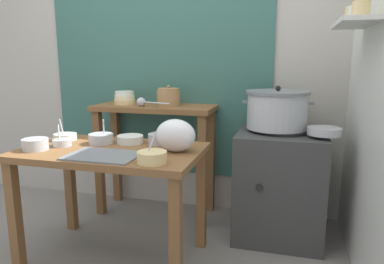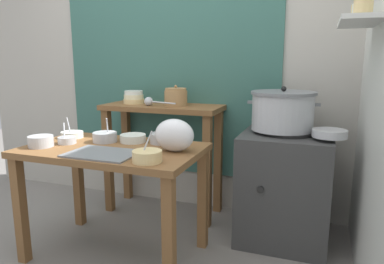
{
  "view_description": "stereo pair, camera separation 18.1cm",
  "coord_description": "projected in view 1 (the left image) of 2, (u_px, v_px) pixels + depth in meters",
  "views": [
    {
      "loc": [
        0.91,
        -1.79,
        1.24
      ],
      "look_at": [
        0.36,
        0.25,
        0.82
      ],
      "focal_mm": 33.11,
      "sensor_mm": 36.0,
      "label": 1
    },
    {
      "loc": [
        1.09,
        -1.74,
        1.24
      ],
      "look_at": [
        0.36,
        0.25,
        0.82
      ],
      "focal_mm": 33.11,
      "sensor_mm": 36.0,
      "label": 2
    }
  ],
  "objects": [
    {
      "name": "serving_tray",
      "position": [
        103.0,
        155.0,
        1.98
      ],
      "size": [
        0.4,
        0.28,
        0.01
      ],
      "primitive_type": "cube",
      "color": "slate",
      "rests_on": "prep_table"
    },
    {
      "name": "prep_bowl_3",
      "position": [
        65.0,
        136.0,
        2.39
      ],
      "size": [
        0.15,
        0.15,
        0.14
      ],
      "color": "silver",
      "rests_on": "prep_table"
    },
    {
      "name": "prep_bowl_0",
      "position": [
        101.0,
        138.0,
        2.29
      ],
      "size": [
        0.16,
        0.16,
        0.16
      ],
      "color": "#B7BABF",
      "rests_on": "prep_table"
    },
    {
      "name": "prep_bowl_5",
      "position": [
        35.0,
        144.0,
        2.12
      ],
      "size": [
        0.15,
        0.15,
        0.07
      ],
      "color": "#B7BABF",
      "rests_on": "prep_table"
    },
    {
      "name": "wall_back",
      "position": [
        186.0,
        54.0,
        2.94
      ],
      "size": [
        4.4,
        0.12,
        2.6
      ],
      "color": "#B2ADA3",
      "rests_on": "ground"
    },
    {
      "name": "prep_bowl_6",
      "position": [
        152.0,
        157.0,
        1.84
      ],
      "size": [
        0.16,
        0.16,
        0.16
      ],
      "color": "#E5C684",
      "rests_on": "prep_table"
    },
    {
      "name": "prep_bowl_2",
      "position": [
        161.0,
        138.0,
        2.28
      ],
      "size": [
        0.16,
        0.16,
        0.14
      ],
      "color": "#B7BABF",
      "rests_on": "prep_table"
    },
    {
      "name": "clay_pot",
      "position": [
        169.0,
        97.0,
        2.77
      ],
      "size": [
        0.18,
        0.18,
        0.16
      ],
      "color": "#A37A4C",
      "rests_on": "back_shelf_table"
    },
    {
      "name": "plastic_bag",
      "position": [
        175.0,
        135.0,
        2.07
      ],
      "size": [
        0.24,
        0.16,
        0.19
      ],
      "primitive_type": "ellipsoid",
      "color": "white",
      "rests_on": "prep_table"
    },
    {
      "name": "prep_table",
      "position": [
        112.0,
        166.0,
        2.18
      ],
      "size": [
        1.1,
        0.66,
        0.72
      ],
      "color": "brown",
      "rests_on": "ground"
    },
    {
      "name": "prep_bowl_1",
      "position": [
        62.0,
        142.0,
        2.22
      ],
      "size": [
        0.12,
        0.12,
        0.13
      ],
      "color": "#B7BABF",
      "rests_on": "prep_table"
    },
    {
      "name": "stove_block",
      "position": [
        279.0,
        183.0,
        2.54
      ],
      "size": [
        0.6,
        0.61,
        0.78
      ],
      "color": "#383838",
      "rests_on": "ground"
    },
    {
      "name": "wide_pan",
      "position": [
        324.0,
        131.0,
        2.27
      ],
      "size": [
        0.21,
        0.21,
        0.05
      ],
      "primitive_type": "cylinder",
      "color": "#B7BABF",
      "rests_on": "stove_block"
    },
    {
      "name": "steamer_pot",
      "position": [
        277.0,
        110.0,
        2.46
      ],
      "size": [
        0.48,
        0.44,
        0.3
      ],
      "color": "#B7BABF",
      "rests_on": "stove_block"
    },
    {
      "name": "back_shelf_table",
      "position": [
        155.0,
        133.0,
        2.86
      ],
      "size": [
        0.96,
        0.4,
        0.9
      ],
      "color": "brown",
      "rests_on": "ground"
    },
    {
      "name": "bowl_stack_enamel",
      "position": [
        125.0,
        98.0,
        2.88
      ],
      "size": [
        0.17,
        0.17,
        0.11
      ],
      "color": "#E5C684",
      "rests_on": "back_shelf_table"
    },
    {
      "name": "ladle",
      "position": [
        142.0,
        102.0,
        2.74
      ],
      "size": [
        0.29,
        0.11,
        0.07
      ],
      "color": "#B7BABF",
      "rests_on": "back_shelf_table"
    },
    {
      "name": "prep_bowl_4",
      "position": [
        130.0,
        139.0,
        2.3
      ],
      "size": [
        0.17,
        0.17,
        0.05
      ],
      "color": "silver",
      "rests_on": "prep_table"
    }
  ]
}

